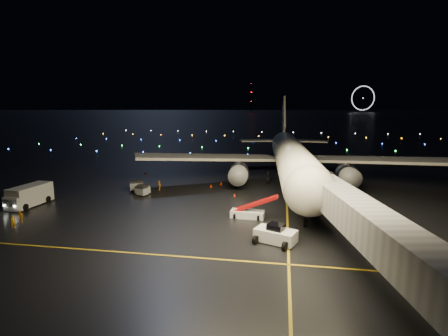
{
  "coord_description": "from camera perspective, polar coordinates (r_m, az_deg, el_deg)",
  "views": [
    {
      "loc": [
        11.09,
        -41.24,
        14.81
      ],
      "look_at": [
        2.1,
        12.0,
        5.0
      ],
      "focal_mm": 28.0,
      "sensor_mm": 36.0,
      "label": 1
    }
  ],
  "objects": [
    {
      "name": "radio_mast",
      "position": [
        784.66,
        4.47,
        11.52
      ],
      "size": [
        1.8,
        1.8,
        64.0
      ],
      "primitive_type": "cylinder",
      "color": "black",
      "rests_on": "ground"
    },
    {
      "name": "belt_loader",
      "position": [
        46.55,
        3.88,
        -6.25
      ],
      "size": [
        6.61,
        2.27,
        3.15
      ],
      "primitive_type": null,
      "rotation": [
        0.0,
        0.0,
        -0.08
      ],
      "color": "silver",
      "rests_on": "ground"
    },
    {
      "name": "safety_cone_3",
      "position": [
        77.17,
        -12.74,
        -0.82
      ],
      "size": [
        0.59,
        0.59,
        0.55
      ],
      "primitive_type": "cone",
      "rotation": [
        0.0,
        0.0,
        -0.27
      ],
      "color": "#F42C00",
      "rests_on": "ground"
    },
    {
      "name": "crew_c",
      "position": [
        62.49,
        -10.52,
        -2.82
      ],
      "size": [
        0.96,
        0.95,
        1.63
      ],
      "primitive_type": "imported",
      "rotation": [
        0.0,
        0.0,
        -0.77
      ],
      "color": "#FFA81C",
      "rests_on": "ground"
    },
    {
      "name": "baggage_cart_0",
      "position": [
        60.28,
        -12.98,
        -3.42
      ],
      "size": [
        2.22,
        1.92,
        1.58
      ],
      "primitive_type": "cube",
      "rotation": [
        0.0,
        0.0,
        -0.39
      ],
      "color": "gray",
      "rests_on": "ground"
    },
    {
      "name": "baggage_cart_1",
      "position": [
        59.36,
        -13.3,
        -3.66
      ],
      "size": [
        2.16,
        1.83,
        1.55
      ],
      "primitive_type": "cube",
      "rotation": [
        0.0,
        0.0,
        -0.35
      ],
      "color": "gray",
      "rests_on": "ground"
    },
    {
      "name": "safety_cone_2",
      "position": [
        63.75,
        -2.15,
        -2.92
      ],
      "size": [
        0.46,
        0.46,
        0.49
      ],
      "primitive_type": "cone",
      "rotation": [
        0.0,
        0.0,
        0.06
      ],
      "color": "#F42C00",
      "rests_on": "ground"
    },
    {
      "name": "airliner",
      "position": [
        68.35,
        10.85,
        4.83
      ],
      "size": [
        63.27,
        60.45,
        17.02
      ],
      "primitive_type": null,
      "rotation": [
        0.0,
        0.0,
        0.06
      ],
      "color": "silver",
      "rests_on": "ground"
    },
    {
      "name": "lane_centre",
      "position": [
        58.16,
        10.19,
        -4.61
      ],
      "size": [
        0.25,
        80.0,
        0.02
      ],
      "primitive_type": "cube",
      "color": "gold",
      "rests_on": "ground"
    },
    {
      "name": "safety_cone_1",
      "position": [
        65.8,
        -0.46,
        -2.49
      ],
      "size": [
        0.49,
        0.49,
        0.48
      ],
      "primitive_type": "cone",
      "rotation": [
        0.0,
        0.0,
        0.16
      ],
      "color": "#F42C00",
      "rests_on": "ground"
    },
    {
      "name": "ground",
      "position": [
        341.74,
        7.78,
        7.72
      ],
      "size": [
        2000.0,
        2000.0,
        0.0
      ],
      "primitive_type": "plane",
      "color": "black",
      "rests_on": "ground"
    },
    {
      "name": "service_truck",
      "position": [
        59.55,
        -29.05,
        -3.91
      ],
      "size": [
        3.36,
        8.54,
        3.07
      ],
      "primitive_type": "cube",
      "rotation": [
        0.0,
        0.0,
        -0.09
      ],
      "color": "silver",
      "rests_on": "ground"
    },
    {
      "name": "lane_cross",
      "position": [
        38.13,
        -16.69,
        -13.0
      ],
      "size": [
        60.0,
        0.25,
        0.02
      ],
      "primitive_type": "cube",
      "color": "gold",
      "rests_on": "ground"
    },
    {
      "name": "pushback_tug",
      "position": [
        39.01,
        8.44,
        -10.48
      ],
      "size": [
        4.93,
        3.76,
        2.09
      ],
      "primitive_type": "cube",
      "rotation": [
        0.0,
        0.0,
        -0.38
      ],
      "color": "silver",
      "rests_on": "ground"
    },
    {
      "name": "ferris_wheel",
      "position": [
        777.73,
        21.75,
        10.41
      ],
      "size": [
        49.33,
        16.8,
        52.0
      ],
      "primitive_type": null,
      "rotation": [
        0.0,
        0.0,
        0.26
      ],
      "color": "black",
      "rests_on": "ground"
    },
    {
      "name": "baggage_cart_2",
      "position": [
        62.45,
        -14.02,
        -2.85
      ],
      "size": [
        2.58,
        2.17,
        1.87
      ],
      "primitive_type": "cube",
      "rotation": [
        0.0,
        0.0,
        0.33
      ],
      "color": "gray",
      "rests_on": "ground"
    },
    {
      "name": "crew_a",
      "position": [
        50.03,
        -31.17,
        -7.49
      ],
      "size": [
        0.67,
        0.7,
        1.61
      ],
      "primitive_type": "imported",
      "rotation": [
        0.0,
        0.0,
        0.88
      ],
      "color": "#FFA81C",
      "rests_on": "ground"
    },
    {
      "name": "crew_b",
      "position": [
        51.6,
        -30.31,
        -6.91
      ],
      "size": [
        0.86,
        0.72,
        1.59
      ],
      "primitive_type": "imported",
      "rotation": [
        0.0,
        0.0,
        -0.16
      ],
      "color": "#FFA81C",
      "rests_on": "ground"
    },
    {
      "name": "safety_cone_0",
      "position": [
        57.5,
        1.73,
        -4.4
      ],
      "size": [
        0.45,
        0.45,
        0.45
      ],
      "primitive_type": "cone",
      "rotation": [
        0.0,
        0.0,
        0.13
      ],
      "color": "#F42C00",
      "rests_on": "ground"
    },
    {
      "name": "taxiway_lights",
      "position": [
        148.38,
        5.27,
        4.6
      ],
      "size": [
        164.0,
        92.0,
        0.36
      ],
      "primitive_type": null,
      "color": "black",
      "rests_on": "ground"
    }
  ]
}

